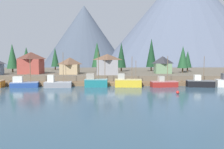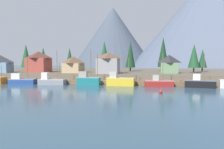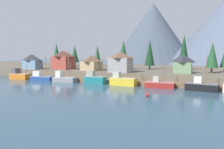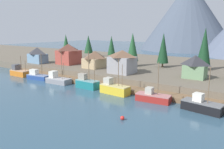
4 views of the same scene
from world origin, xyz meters
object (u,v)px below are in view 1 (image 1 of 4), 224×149
at_px(fishing_boat_red, 164,83).
at_px(fishing_boat_black, 200,83).
at_px(conifer_mid_left, 151,53).
at_px(house_red, 31,63).
at_px(fishing_boat_grey, 57,83).
at_px(conifer_near_left, 97,54).
at_px(conifer_near_right, 12,56).
at_px(channel_buoy, 178,92).
at_px(conifer_mid_right, 26,57).
at_px(fishing_boat_blue, 24,84).
at_px(fishing_boat_teal, 95,82).
at_px(house_tan, 70,65).
at_px(conifer_centre, 183,57).
at_px(house_green, 163,65).
at_px(conifer_far_left, 121,55).
at_px(conifer_back_left, 188,59).
at_px(house_grey, 107,64).
at_px(fishing_boat_yellow, 127,82).
at_px(conifer_back_right, 55,57).

distance_m(fishing_boat_red, fishing_boat_black, 9.81).
bearing_deg(conifer_mid_left, house_red, -160.96).
xyz_separation_m(fishing_boat_grey, conifer_near_left, (9.63, 24.84, 8.04)).
distance_m(conifer_near_left, conifer_near_right, 31.27).
relative_size(fishing_boat_black, channel_buoy, 11.90).
bearing_deg(conifer_mid_right, fishing_boat_blue, -71.87).
relative_size(fishing_boat_teal, conifer_mid_right, 0.97).
bearing_deg(fishing_boat_black, house_tan, 165.81).
relative_size(fishing_boat_black, conifer_near_right, 0.79).
xyz_separation_m(house_red, conifer_centre, (53.00, 5.02, 1.89)).
height_order(house_red, conifer_near_left, conifer_near_left).
height_order(house_green, conifer_far_left, conifer_far_left).
bearing_deg(conifer_back_left, conifer_far_left, 177.35).
bearing_deg(conifer_back_left, house_grey, -154.20).
xyz_separation_m(house_green, conifer_mid_left, (-1.30, 14.02, 4.26)).
distance_m(fishing_boat_black, channel_buoy, 15.26).
bearing_deg(fishing_boat_red, fishing_boat_yellow, 173.79).
bearing_deg(conifer_back_right, fishing_boat_grey, -76.58).
bearing_deg(conifer_back_right, fishing_boat_blue, -89.40).
distance_m(house_tan, channel_buoy, 39.18).
relative_size(conifer_near_left, conifer_near_right, 1.07).
relative_size(house_tan, channel_buoy, 10.26).
distance_m(fishing_boat_black, house_green, 18.62).
relative_size(house_red, house_green, 1.25).
relative_size(fishing_boat_red, house_green, 1.43).
bearing_deg(fishing_boat_black, conifer_back_left, 85.07).
bearing_deg(house_tan, fishing_boat_blue, -123.18).
relative_size(house_green, conifer_back_right, 0.60).
bearing_deg(fishing_boat_teal, fishing_boat_red, -0.45).
distance_m(fishing_boat_blue, house_red, 17.24).
bearing_deg(conifer_mid_right, conifer_back_left, -8.74).
bearing_deg(fishing_boat_red, house_green, 72.23).
xyz_separation_m(fishing_boat_yellow, conifer_far_left, (0.00, 28.30, 7.63)).
bearing_deg(conifer_mid_left, fishing_boat_yellow, -111.84).
xyz_separation_m(fishing_boat_blue, conifer_mid_right, (-12.34, 37.69, 7.29)).
bearing_deg(conifer_near_left, fishing_boat_teal, -88.45).
distance_m(conifer_near_left, conifer_back_left, 35.37).
relative_size(conifer_near_right, conifer_far_left, 0.93).
bearing_deg(conifer_mid_left, fishing_boat_red, -94.44).
height_order(conifer_near_left, conifer_near_right, conifer_near_left).
xyz_separation_m(house_grey, conifer_near_left, (-3.88, 12.48, 3.21)).
xyz_separation_m(fishing_boat_black, conifer_near_left, (-29.06, 24.79, 7.98)).
height_order(house_grey, channel_buoy, house_grey).
relative_size(fishing_boat_grey, conifer_near_left, 0.83).
distance_m(conifer_near_right, conifer_mid_right, 13.68).
height_order(fishing_boat_teal, fishing_boat_black, fishing_boat_teal).
height_order(house_green, conifer_back_left, conifer_back_left).
relative_size(fishing_boat_yellow, house_green, 1.40).
bearing_deg(fishing_boat_teal, conifer_back_right, 117.68).
bearing_deg(fishing_boat_yellow, house_grey, 117.41).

